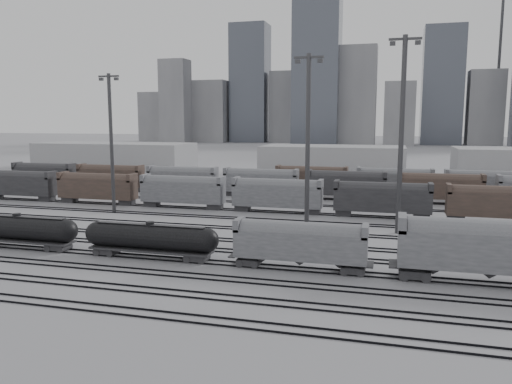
% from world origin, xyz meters
% --- Properties ---
extents(ground, '(900.00, 900.00, 0.00)m').
position_xyz_m(ground, '(0.00, 0.00, 0.00)').
color(ground, '#A6A6AB').
rests_on(ground, ground).
extents(tracks, '(220.00, 71.50, 0.16)m').
position_xyz_m(tracks, '(0.00, 17.50, 0.08)').
color(tracks, black).
rests_on(tracks, ground).
extents(tank_car_a, '(16.25, 2.71, 4.01)m').
position_xyz_m(tank_car_a, '(-17.06, 1.00, 2.32)').
color(tank_car_a, '#252427').
rests_on(tank_car_a, ground).
extents(tank_car_b, '(16.03, 2.67, 3.96)m').
position_xyz_m(tank_car_b, '(0.55, 1.00, 2.29)').
color(tank_car_b, '#252427').
rests_on(tank_car_b, ground).
extents(hopper_car_a, '(13.66, 2.71, 4.89)m').
position_xyz_m(hopper_car_a, '(17.42, 1.00, 3.02)').
color(hopper_car_a, '#252427').
rests_on(hopper_car_a, ground).
extents(hopper_car_b, '(16.86, 3.35, 6.03)m').
position_xyz_m(hopper_car_b, '(35.43, 1.00, 3.72)').
color(hopper_car_b, '#252427').
rests_on(hopper_car_b, ground).
extents(light_mast_b, '(3.64, 0.58, 22.75)m').
position_xyz_m(light_mast_b, '(-18.34, 24.81, 12.07)').
color(light_mast_b, '#39393C').
rests_on(light_mast_b, ground).
extents(light_mast_c, '(3.77, 0.60, 23.58)m').
position_xyz_m(light_mast_c, '(15.70, 15.53, 12.51)').
color(light_mast_c, '#39393C').
rests_on(light_mast_c, ground).
extents(light_mast_d, '(4.19, 0.67, 26.22)m').
position_xyz_m(light_mast_d, '(27.32, 21.03, 13.91)').
color(light_mast_d, '#39393C').
rests_on(light_mast_d, ground).
extents(bg_string_near, '(151.00, 3.00, 5.60)m').
position_xyz_m(bg_string_near, '(8.00, 32.00, 2.80)').
color(bg_string_near, gray).
rests_on(bg_string_near, ground).
extents(bg_string_mid, '(151.00, 3.00, 5.60)m').
position_xyz_m(bg_string_mid, '(18.00, 48.00, 2.80)').
color(bg_string_mid, '#252427').
rests_on(bg_string_mid, ground).
extents(bg_string_far, '(66.00, 3.00, 5.60)m').
position_xyz_m(bg_string_far, '(35.50, 56.00, 2.80)').
color(bg_string_far, brown).
rests_on(bg_string_far, ground).
extents(warehouse_left, '(50.00, 18.00, 8.00)m').
position_xyz_m(warehouse_left, '(-60.00, 95.00, 4.00)').
color(warehouse_left, '#B0B0B3').
rests_on(warehouse_left, ground).
extents(warehouse_mid, '(40.00, 18.00, 8.00)m').
position_xyz_m(warehouse_mid, '(10.00, 95.00, 4.00)').
color(warehouse_mid, '#B0B0B3').
rests_on(warehouse_mid, ground).
extents(skyline, '(316.00, 22.40, 95.00)m').
position_xyz_m(skyline, '(10.84, 280.00, 34.73)').
color(skyline, '#99999B').
rests_on(skyline, ground).
extents(crane_left, '(42.00, 1.80, 100.00)m').
position_xyz_m(crane_left, '(-28.74, 305.00, 57.39)').
color(crane_left, '#39393C').
rests_on(crane_left, ground).
extents(crane_right, '(42.00, 1.80, 100.00)m').
position_xyz_m(crane_right, '(91.26, 305.00, 57.39)').
color(crane_right, '#39393C').
rests_on(crane_right, ground).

